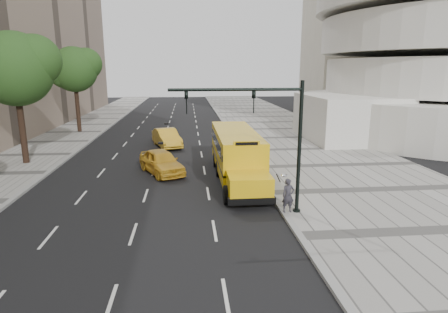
{
  "coord_description": "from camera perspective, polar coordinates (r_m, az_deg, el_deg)",
  "views": [
    {
      "loc": [
        1.46,
        -25.16,
        6.9
      ],
      "look_at": [
        3.5,
        -4.0,
        1.9
      ],
      "focal_mm": 30.0,
      "sensor_mm": 36.0,
      "label": 1
    }
  ],
  "objects": [
    {
      "name": "pedestrian",
      "position": [
        18.26,
        9.75,
        -5.89
      ],
      "size": [
        0.65,
        0.46,
        1.66
      ],
      "primitive_type": "imported",
      "rotation": [
        0.0,
        0.0,
        0.11
      ],
      "color": "#2E2C33",
      "rests_on": "sidewalk_museum"
    },
    {
      "name": "curb_far",
      "position": [
        27.73,
        -25.28,
        -2.31
      ],
      "size": [
        0.3,
        140.0,
        0.15
      ],
      "primitive_type": "cube",
      "color": "gray",
      "rests_on": "ground"
    },
    {
      "name": "ground",
      "position": [
        26.13,
        -8.52,
        -2.23
      ],
      "size": [
        140.0,
        140.0,
        0.0
      ],
      "primitive_type": "plane",
      "color": "black",
      "rests_on": "ground"
    },
    {
      "name": "sidewalk_far",
      "position": [
        28.89,
        -30.88,
        -2.35
      ],
      "size": [
        6.0,
        140.0,
        0.15
      ],
      "primitive_type": "cube",
      "color": "#9A9892",
      "rests_on": "ground"
    },
    {
      "name": "school_bus",
      "position": [
        24.04,
        1.89,
        0.89
      ],
      "size": [
        2.96,
        11.56,
        3.19
      ],
      "color": "gold",
      "rests_on": "ground"
    },
    {
      "name": "guggenheim",
      "position": [
        52.26,
        28.52,
        19.07
      ],
      "size": [
        33.2,
        42.2,
        35.0
      ],
      "color": "silver",
      "rests_on": "ground"
    },
    {
      "name": "curb_museum",
      "position": [
        26.46,
        4.56,
        -1.75
      ],
      "size": [
        0.3,
        140.0,
        0.15
      ],
      "primitive_type": "cube",
      "color": "gray",
      "rests_on": "ground"
    },
    {
      "name": "tree_c",
      "position": [
        43.84,
        -21.74,
        12.27
      ],
      "size": [
        5.38,
        4.78,
        9.22
      ],
      "color": "black",
      "rests_on": "ground"
    },
    {
      "name": "taxi_far",
      "position": [
        34.19,
        -8.71,
        2.83
      ],
      "size": [
        3.08,
        5.21,
        1.62
      ],
      "primitive_type": "imported",
      "rotation": [
        0.0,
        0.0,
        0.3
      ],
      "color": "gold",
      "rests_on": "ground"
    },
    {
      "name": "sidewalk_museum",
      "position": [
        28.12,
        16.69,
        -1.38
      ],
      "size": [
        12.0,
        140.0,
        0.15
      ],
      "primitive_type": "cube",
      "color": "#9A9892",
      "rests_on": "ground"
    },
    {
      "name": "taxi_near",
      "position": [
        25.48,
        -9.52,
        -0.79
      ],
      "size": [
        3.7,
        5.08,
        1.61
      ],
      "primitive_type": "imported",
      "rotation": [
        0.0,
        0.0,
        0.43
      ],
      "color": "gold",
      "rests_on": "ground"
    },
    {
      "name": "traffic_signal",
      "position": [
        17.29,
        7.06,
        3.78
      ],
      "size": [
        6.18,
        0.36,
        6.4
      ],
      "color": "black",
      "rests_on": "ground"
    },
    {
      "name": "tree_b",
      "position": [
        30.44,
        -29.1,
        11.64
      ],
      "size": [
        5.82,
        5.17,
        9.46
      ],
      "color": "black",
      "rests_on": "ground"
    }
  ]
}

